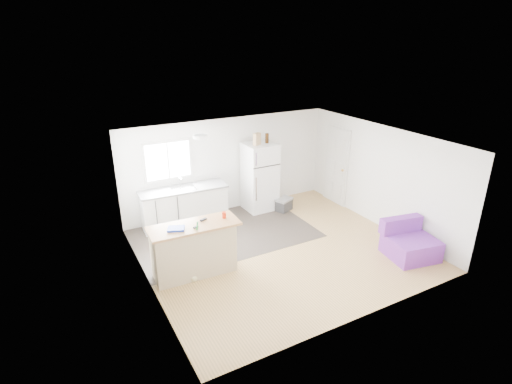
# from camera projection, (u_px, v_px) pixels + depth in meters

# --- Properties ---
(room) EXTENTS (5.51, 5.01, 2.41)m
(room) POSITION_uv_depth(u_px,v_px,m) (280.00, 198.00, 8.10)
(room) COLOR olive
(room) RESTS_ON ground
(vinyl_zone) EXTENTS (4.05, 2.50, 0.00)m
(vinyl_zone) POSITION_uv_depth(u_px,v_px,m) (224.00, 233.00, 9.24)
(vinyl_zone) COLOR #322A25
(vinyl_zone) RESTS_ON floor
(window) EXTENTS (1.18, 0.06, 0.98)m
(window) POSITION_uv_depth(u_px,v_px,m) (168.00, 161.00, 9.31)
(window) COLOR white
(window) RESTS_ON back_wall
(interior_door) EXTENTS (0.11, 0.92, 2.10)m
(interior_door) POSITION_uv_depth(u_px,v_px,m) (336.00, 166.00, 10.64)
(interior_door) COLOR white
(interior_door) RESTS_ON right_wall
(ceiling_fixture) EXTENTS (0.30, 0.30, 0.07)m
(ceiling_fixture) POSITION_uv_depth(u_px,v_px,m) (200.00, 137.00, 8.12)
(ceiling_fixture) COLOR white
(ceiling_fixture) RESTS_ON ceiling
(kitchen_cabinets) EXTENTS (2.10, 0.75, 1.21)m
(kitchen_cabinets) POSITION_uv_depth(u_px,v_px,m) (184.00, 206.00, 9.55)
(kitchen_cabinets) COLOR white
(kitchen_cabinets) RESTS_ON floor
(peninsula) EXTENTS (1.70, 0.71, 1.03)m
(peninsula) POSITION_uv_depth(u_px,v_px,m) (194.00, 249.00, 7.52)
(peninsula) COLOR tan
(peninsula) RESTS_ON floor
(refrigerator) EXTENTS (0.79, 0.75, 1.76)m
(refrigerator) POSITION_uv_depth(u_px,v_px,m) (260.00, 177.00, 10.26)
(refrigerator) COLOR white
(refrigerator) RESTS_ON floor
(cooler) EXTENTS (0.52, 0.45, 0.34)m
(cooler) POSITION_uv_depth(u_px,v_px,m) (284.00, 204.00, 10.39)
(cooler) COLOR #2E2E30
(cooler) RESTS_ON floor
(purple_seat) EXTENTS (1.07, 1.04, 0.76)m
(purple_seat) POSITION_uv_depth(u_px,v_px,m) (409.00, 244.00, 8.23)
(purple_seat) COLOR purple
(purple_seat) RESTS_ON floor
(cleaner_jug) EXTENTS (0.19, 0.16, 0.34)m
(cleaner_jug) POSITION_uv_depth(u_px,v_px,m) (214.00, 263.00, 7.78)
(cleaner_jug) COLOR silver
(cleaner_jug) RESTS_ON floor
(mop) EXTENTS (0.21, 0.34, 1.23)m
(mop) POSITION_uv_depth(u_px,v_px,m) (194.00, 269.00, 7.43)
(mop) COLOR green
(mop) RESTS_ON floor
(red_cup) EXTENTS (0.10, 0.10, 0.12)m
(red_cup) POSITION_uv_depth(u_px,v_px,m) (224.00, 215.00, 7.60)
(red_cup) COLOR red
(red_cup) RESTS_ON peninsula
(blue_tray) EXTENTS (0.36, 0.32, 0.04)m
(blue_tray) POSITION_uv_depth(u_px,v_px,m) (176.00, 229.00, 7.16)
(blue_tray) COLOR #132FB7
(blue_tray) RESTS_ON peninsula
(tool_a) EXTENTS (0.15, 0.10, 0.03)m
(tool_a) POSITION_uv_depth(u_px,v_px,m) (203.00, 220.00, 7.52)
(tool_a) COLOR black
(tool_a) RESTS_ON peninsula
(tool_b) EXTENTS (0.11, 0.07, 0.03)m
(tool_b) POSITION_uv_depth(u_px,v_px,m) (196.00, 227.00, 7.23)
(tool_b) COLOR black
(tool_b) RESTS_ON peninsula
(cardboard_box) EXTENTS (0.22, 0.17, 0.30)m
(cardboard_box) POSITION_uv_depth(u_px,v_px,m) (257.00, 139.00, 9.75)
(cardboard_box) COLOR tan
(cardboard_box) RESTS_ON refrigerator
(bottle_left) EXTENTS (0.08, 0.08, 0.25)m
(bottle_left) POSITION_uv_depth(u_px,v_px,m) (267.00, 138.00, 9.94)
(bottle_left) COLOR #371F0A
(bottle_left) RESTS_ON refrigerator
(bottle_right) EXTENTS (0.07, 0.07, 0.25)m
(bottle_right) POSITION_uv_depth(u_px,v_px,m) (267.00, 138.00, 9.94)
(bottle_right) COLOR #371F0A
(bottle_right) RESTS_ON refrigerator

